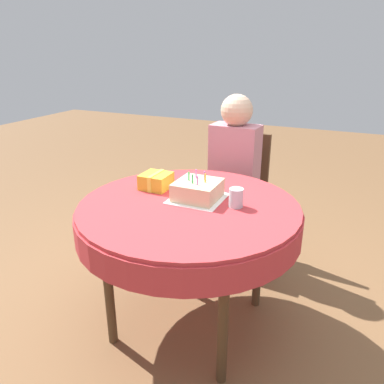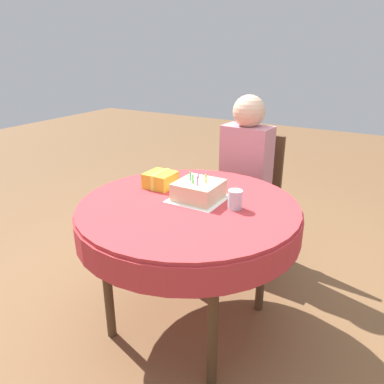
% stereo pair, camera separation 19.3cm
% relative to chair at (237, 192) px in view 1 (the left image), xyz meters
% --- Properties ---
extents(ground_plane, '(12.00, 12.00, 0.00)m').
position_rel_chair_xyz_m(ground_plane, '(0.02, -0.90, -0.49)').
color(ground_plane, brown).
extents(dining_table, '(1.17, 1.17, 0.76)m').
position_rel_chair_xyz_m(dining_table, '(0.02, -0.90, 0.17)').
color(dining_table, '#BC3338').
rests_on(dining_table, ground_plane).
extents(chair, '(0.46, 0.46, 0.93)m').
position_rel_chair_xyz_m(chair, '(0.00, 0.00, 0.00)').
color(chair, '#4C331E').
rests_on(chair, ground_plane).
extents(person, '(0.34, 0.30, 1.22)m').
position_rel_chair_xyz_m(person, '(-0.01, -0.10, 0.24)').
color(person, '#DBB293').
rests_on(person, ground_plane).
extents(napkin, '(0.27, 0.27, 0.00)m').
position_rel_chair_xyz_m(napkin, '(0.03, -0.82, 0.26)').
color(napkin, white).
rests_on(napkin, dining_table).
extents(birthday_cake, '(0.22, 0.22, 0.14)m').
position_rel_chair_xyz_m(birthday_cake, '(0.03, -0.82, 0.31)').
color(birthday_cake, beige).
rests_on(birthday_cake, dining_table).
extents(drinking_glass, '(0.07, 0.07, 0.10)m').
position_rel_chair_xyz_m(drinking_glass, '(0.25, -0.84, 0.31)').
color(drinking_glass, silver).
rests_on(drinking_glass, dining_table).
extents(gift_box, '(0.16, 0.16, 0.09)m').
position_rel_chair_xyz_m(gift_box, '(-0.25, -0.77, 0.31)').
color(gift_box, gold).
rests_on(gift_box, dining_table).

